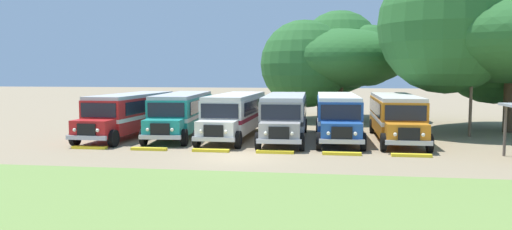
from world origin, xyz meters
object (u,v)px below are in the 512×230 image
object	(u,v)px
parked_bus_slot_0	(130,112)
parked_bus_slot_2	(235,113)
parked_bus_slot_3	(285,114)
parked_bus_slot_4	(337,114)
utility_pole	(471,87)
parked_bus_slot_1	(182,112)
secondary_tree	(504,36)
parked_bus_slot_5	(396,115)
broad_shade_tree	(333,58)

from	to	relation	value
parked_bus_slot_0	parked_bus_slot_2	world-z (taller)	same
parked_bus_slot_3	parked_bus_slot_4	world-z (taller)	same
parked_bus_slot_0	utility_pole	xyz separation A→B (m)	(22.42, 2.94, 1.71)
parked_bus_slot_1	secondary_tree	world-z (taller)	secondary_tree
parked_bus_slot_0	parked_bus_slot_2	distance (m)	7.08
parked_bus_slot_1	parked_bus_slot_3	size ratio (longest dim) A/B	1.01
parked_bus_slot_0	parked_bus_slot_2	bearing A→B (deg)	95.84
parked_bus_slot_4	parked_bus_slot_5	distance (m)	3.64
parked_bus_slot_4	broad_shade_tree	world-z (taller)	broad_shade_tree
utility_pole	parked_bus_slot_0	bearing A→B (deg)	-172.52
parked_bus_slot_2	broad_shade_tree	distance (m)	15.51
parked_bus_slot_1	parked_bus_slot_0	bearing A→B (deg)	-80.51
parked_bus_slot_0	parked_bus_slot_1	xyz separation A→B (m)	(3.32, 0.84, 0.00)
parked_bus_slot_3	parked_bus_slot_4	xyz separation A→B (m)	(3.31, 0.47, 0.00)
parked_bus_slot_0	parked_bus_slot_5	world-z (taller)	same
parked_bus_slot_4	parked_bus_slot_5	world-z (taller)	same
parked_bus_slot_4	broad_shade_tree	distance (m)	13.99
broad_shade_tree	secondary_tree	xyz separation A→B (m)	(12.09, -7.21, 1.31)
parked_bus_slot_4	utility_pole	size ratio (longest dim) A/B	1.78
parked_bus_slot_1	parked_bus_slot_2	xyz separation A→B (m)	(3.75, -0.36, 0.00)
parked_bus_slot_0	parked_bus_slot_4	bearing A→B (deg)	94.56
broad_shade_tree	parked_bus_slot_5	bearing A→B (deg)	-73.84
parked_bus_slot_1	parked_bus_slot_2	size ratio (longest dim) A/B	1.01
parked_bus_slot_5	utility_pole	bearing A→B (deg)	114.70
parked_bus_slot_2	secondary_tree	distance (m)	20.24
parked_bus_slot_5	utility_pole	xyz separation A→B (m)	(5.08, 2.30, 1.71)
secondary_tree	parked_bus_slot_2	bearing A→B (deg)	-161.07
parked_bus_slot_2	broad_shade_tree	size ratio (longest dim) A/B	0.83
broad_shade_tree	utility_pole	distance (m)	14.43
parked_bus_slot_3	parked_bus_slot_1	bearing A→B (deg)	-97.50
parked_bus_slot_0	parked_bus_slot_4	size ratio (longest dim) A/B	1.00
parked_bus_slot_2	utility_pole	xyz separation A→B (m)	(15.35, 2.47, 1.71)
parked_bus_slot_0	parked_bus_slot_5	distance (m)	17.35
parked_bus_slot_5	secondary_tree	distance (m)	11.55
parked_bus_slot_4	secondary_tree	size ratio (longest dim) A/B	0.63
parked_bus_slot_2	utility_pole	bearing A→B (deg)	100.15
parked_bus_slot_5	secondary_tree	size ratio (longest dim) A/B	0.63
broad_shade_tree	utility_pole	size ratio (longest dim) A/B	2.14
parked_bus_slot_1	parked_bus_slot_5	world-z (taller)	same
secondary_tree	utility_pole	world-z (taller)	secondary_tree
parked_bus_slot_5	utility_pole	distance (m)	5.83
parked_bus_slot_3	secondary_tree	xyz separation A→B (m)	(15.15, 6.67, 5.29)
broad_shade_tree	secondary_tree	bearing A→B (deg)	-30.83
parked_bus_slot_2	parked_bus_slot_5	xyz separation A→B (m)	(10.27, 0.16, 0.00)
parked_bus_slot_1	parked_bus_slot_5	size ratio (longest dim) A/B	1.01
broad_shade_tree	utility_pole	xyz separation A→B (m)	(8.96, -11.09, -2.27)
utility_pole	parked_bus_slot_5	bearing A→B (deg)	-155.60
utility_pole	parked_bus_slot_1	bearing A→B (deg)	-173.70
parked_bus_slot_1	secondary_tree	bearing A→B (deg)	100.42
parked_bus_slot_4	broad_shade_tree	size ratio (longest dim) A/B	0.83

